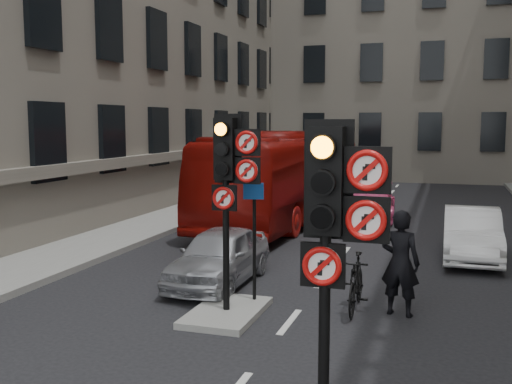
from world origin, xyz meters
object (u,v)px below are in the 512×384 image
Objects in this scene: bus_red at (286,176)px; motorcycle at (356,283)px; signal_far at (230,170)px; info_sign at (254,225)px; car_pink at (370,202)px; signal_near at (334,217)px; car_white at (472,234)px; car_silver at (219,256)px; motorcyclist at (400,263)px.

bus_red reaches higher than motorcycle.
signal_far reaches higher than info_sign.
signal_near is at bearing -88.48° from car_pink.
info_sign is (-4.16, -5.55, 0.94)m from car_white.
bus_red is at bearing 86.04° from info_sign.
info_sign reaches higher than car_white.
car_silver is 3.30m from motorcycle.
signal_near is 10.61m from car_white.
bus_red is (-1.81, 10.81, -1.09)m from signal_far.
motorcycle is (3.14, -0.98, -0.09)m from car_silver.
signal_near reaches higher than car_pink.
signal_near is at bearing -56.98° from signal_far.
car_silver is 0.91× the size of car_white.
motorcycle is at bearing -65.06° from bus_red.
car_pink is (-3.30, 5.68, -0.03)m from car_white.
motorcyclist is at bearing 86.11° from signal_near.
motorcyclist is at bearing -2.53° from motorcycle.
info_sign is at bearing 73.83° from signal_far.
car_white is 2.03× the size of motorcyclist.
bus_red is 10.60m from motorcycle.
car_white is at bearing 55.13° from signal_far.
motorcycle is (-0.46, 5.03, -2.05)m from signal_near.
car_pink is at bearing 120.07° from car_white.
signal_near is 15.48m from bus_red.
signal_near is 5.27m from motorcyclist.
car_silver is 2.01m from info_sign.
motorcyclist is 0.86× the size of info_sign.
car_silver is at bearing 118.46° from info_sign.
bus_red is (-2.89, -1.15, 0.99)m from car_pink.
signal_far reaches higher than motorcyclist.
car_white is 1.75× the size of info_sign.
car_silver is at bearing -141.67° from car_white.
signal_far is at bearing -77.54° from bus_red.
bus_red is 5.08× the size of info_sign.
signal_near is 1.00× the size of signal_far.
car_white reaches higher than car_pink.
car_pink is at bearing 78.29° from car_silver.
bus_red is (-6.19, 4.52, 0.96)m from car_white.
motorcycle is 2.21m from info_sign.
signal_far is at bearing -63.28° from car_silver.
bus_red is at bearing 99.50° from signal_far.
bus_red is (-0.80, 8.80, 0.99)m from car_silver.
car_white is 2.24× the size of motorcycle.
car_pink is 0.37× the size of bus_red.
motorcycle is (2.14, 1.03, -2.17)m from signal_far.
car_silver reaches higher than motorcycle.
car_pink reaches higher than motorcycle.
motorcycle is at bearing 25.71° from signal_far.
car_white reaches higher than car_silver.
signal_near reaches higher than car_white.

